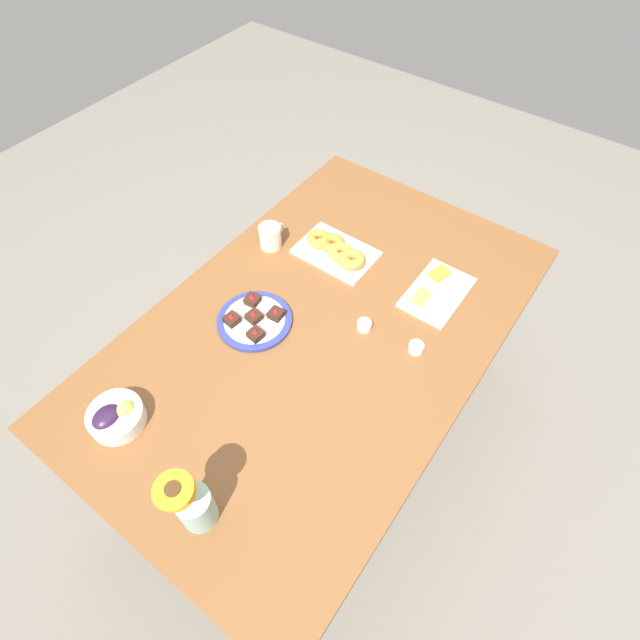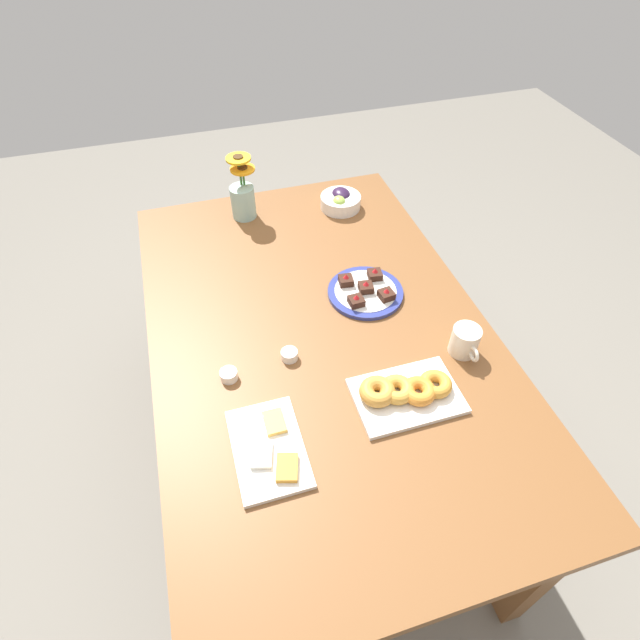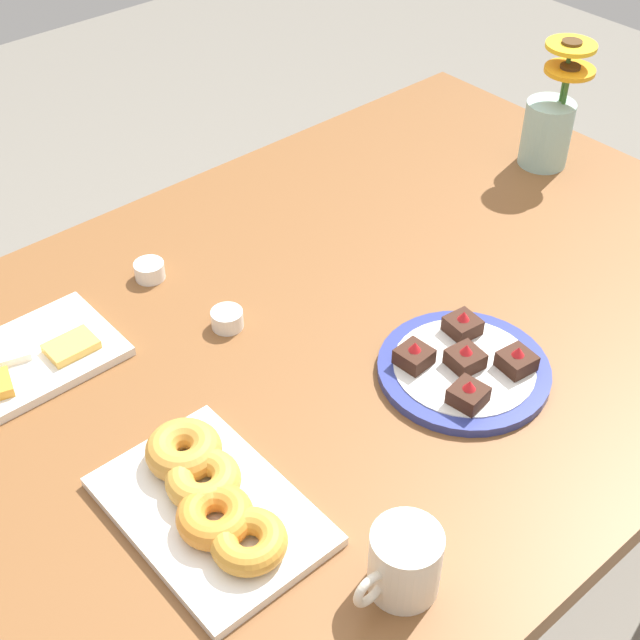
{
  "view_description": "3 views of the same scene",
  "coord_description": "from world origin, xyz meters",
  "px_view_note": "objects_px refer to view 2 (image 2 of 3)",
  "views": [
    {
      "loc": [
        -0.77,
        -0.57,
        2.03
      ],
      "look_at": [
        0.0,
        0.0,
        0.78
      ],
      "focal_mm": 28.0,
      "sensor_mm": 36.0,
      "label": 1
    },
    {
      "loc": [
        0.98,
        -0.29,
        1.84
      ],
      "look_at": [
        0.0,
        0.0,
        0.78
      ],
      "focal_mm": 28.0,
      "sensor_mm": 36.0,
      "label": 2
    },
    {
      "loc": [
        0.64,
        0.73,
        1.61
      ],
      "look_at": [
        0.0,
        0.0,
        0.78
      ],
      "focal_mm": 50.0,
      "sensor_mm": 36.0,
      "label": 3
    }
  ],
  "objects_px": {
    "coffee_mug": "(465,341)",
    "jam_cup_berry": "(229,375)",
    "croissant_platter": "(405,392)",
    "dining_table": "(320,348)",
    "jam_cup_honey": "(289,355)",
    "grape_bowl": "(341,201)",
    "cheese_platter": "(270,448)",
    "dessert_plate": "(365,291)",
    "flower_vase": "(243,197)"
  },
  "relations": [
    {
      "from": "coffee_mug",
      "to": "jam_cup_berry",
      "type": "bearing_deg",
      "value": -98.26
    },
    {
      "from": "croissant_platter",
      "to": "jam_cup_berry",
      "type": "xyz_separation_m",
      "value": [
        -0.2,
        -0.44,
        -0.01
      ]
    },
    {
      "from": "dining_table",
      "to": "jam_cup_honey",
      "type": "height_order",
      "value": "jam_cup_honey"
    },
    {
      "from": "grape_bowl",
      "to": "jam_cup_honey",
      "type": "relative_size",
      "value": 3.24
    },
    {
      "from": "cheese_platter",
      "to": "dessert_plate",
      "type": "height_order",
      "value": "dessert_plate"
    },
    {
      "from": "grape_bowl",
      "to": "flower_vase",
      "type": "relative_size",
      "value": 0.66
    },
    {
      "from": "grape_bowl",
      "to": "jam_cup_honey",
      "type": "bearing_deg",
      "value": -28.98
    },
    {
      "from": "coffee_mug",
      "to": "flower_vase",
      "type": "bearing_deg",
      "value": -150.97
    },
    {
      "from": "dining_table",
      "to": "flower_vase",
      "type": "height_order",
      "value": "flower_vase"
    },
    {
      "from": "cheese_platter",
      "to": "croissant_platter",
      "type": "height_order",
      "value": "croissant_platter"
    },
    {
      "from": "cheese_platter",
      "to": "jam_cup_berry",
      "type": "height_order",
      "value": "same"
    },
    {
      "from": "dining_table",
      "to": "jam_cup_honey",
      "type": "relative_size",
      "value": 33.33
    },
    {
      "from": "jam_cup_honey",
      "to": "jam_cup_berry",
      "type": "bearing_deg",
      "value": -82.89
    },
    {
      "from": "coffee_mug",
      "to": "cheese_platter",
      "type": "xyz_separation_m",
      "value": [
        0.15,
        -0.6,
        -0.04
      ]
    },
    {
      "from": "grape_bowl",
      "to": "croissant_platter",
      "type": "height_order",
      "value": "grape_bowl"
    },
    {
      "from": "coffee_mug",
      "to": "cheese_platter",
      "type": "relative_size",
      "value": 0.44
    },
    {
      "from": "croissant_platter",
      "to": "jam_cup_honey",
      "type": "relative_size",
      "value": 5.83
    },
    {
      "from": "dessert_plate",
      "to": "flower_vase",
      "type": "xyz_separation_m",
      "value": [
        -0.55,
        -0.29,
        0.07
      ]
    },
    {
      "from": "coffee_mug",
      "to": "grape_bowl",
      "type": "bearing_deg",
      "value": -172.55
    },
    {
      "from": "cheese_platter",
      "to": "dessert_plate",
      "type": "bearing_deg",
      "value": 137.65
    },
    {
      "from": "coffee_mug",
      "to": "dessert_plate",
      "type": "distance_m",
      "value": 0.36
    },
    {
      "from": "grape_bowl",
      "to": "croissant_platter",
      "type": "distance_m",
      "value": 0.91
    },
    {
      "from": "croissant_platter",
      "to": "flower_vase",
      "type": "height_order",
      "value": "flower_vase"
    },
    {
      "from": "coffee_mug",
      "to": "flower_vase",
      "type": "height_order",
      "value": "flower_vase"
    },
    {
      "from": "cheese_platter",
      "to": "croissant_platter",
      "type": "xyz_separation_m",
      "value": [
        -0.05,
        0.38,
        0.01
      ]
    },
    {
      "from": "jam_cup_berry",
      "to": "flower_vase",
      "type": "xyz_separation_m",
      "value": [
        -0.76,
        0.19,
        0.07
      ]
    },
    {
      "from": "jam_cup_honey",
      "to": "flower_vase",
      "type": "xyz_separation_m",
      "value": [
        -0.73,
        0.01,
        0.07
      ]
    },
    {
      "from": "dining_table",
      "to": "jam_cup_honey",
      "type": "distance_m",
      "value": 0.17
    },
    {
      "from": "dining_table",
      "to": "jam_cup_berry",
      "type": "bearing_deg",
      "value": -70.31
    },
    {
      "from": "jam_cup_berry",
      "to": "dessert_plate",
      "type": "xyz_separation_m",
      "value": [
        -0.21,
        0.48,
        -0.0
      ]
    },
    {
      "from": "croissant_platter",
      "to": "dessert_plate",
      "type": "bearing_deg",
      "value": 174.5
    },
    {
      "from": "dining_table",
      "to": "croissant_platter",
      "type": "xyz_separation_m",
      "value": [
        0.3,
        0.15,
        0.11
      ]
    },
    {
      "from": "dining_table",
      "to": "grape_bowl",
      "type": "relative_size",
      "value": 10.3
    },
    {
      "from": "coffee_mug",
      "to": "jam_cup_honey",
      "type": "xyz_separation_m",
      "value": [
        -0.12,
        -0.48,
        -0.03
      ]
    },
    {
      "from": "coffee_mug",
      "to": "grape_bowl",
      "type": "height_order",
      "value": "coffee_mug"
    },
    {
      "from": "coffee_mug",
      "to": "croissant_platter",
      "type": "bearing_deg",
      "value": -65.87
    },
    {
      "from": "cheese_platter",
      "to": "flower_vase",
      "type": "bearing_deg",
      "value": 172.67
    },
    {
      "from": "cheese_platter",
      "to": "croissant_platter",
      "type": "relative_size",
      "value": 0.93
    },
    {
      "from": "jam_cup_berry",
      "to": "grape_bowl",
      "type": "bearing_deg",
      "value": 141.8
    },
    {
      "from": "dessert_plate",
      "to": "croissant_platter",
      "type": "bearing_deg",
      "value": -5.5
    },
    {
      "from": "cheese_platter",
      "to": "grape_bowl",
      "type": "bearing_deg",
      "value": 152.46
    },
    {
      "from": "jam_cup_honey",
      "to": "jam_cup_berry",
      "type": "relative_size",
      "value": 1.0
    },
    {
      "from": "cheese_platter",
      "to": "jam_cup_berry",
      "type": "bearing_deg",
      "value": -166.77
    },
    {
      "from": "dining_table",
      "to": "cheese_platter",
      "type": "xyz_separation_m",
      "value": [
        0.35,
        -0.23,
        0.09
      ]
    },
    {
      "from": "grape_bowl",
      "to": "croissant_platter",
      "type": "xyz_separation_m",
      "value": [
        0.9,
        -0.12,
        -0.01
      ]
    },
    {
      "from": "croissant_platter",
      "to": "jam_cup_berry",
      "type": "relative_size",
      "value": 5.83
    },
    {
      "from": "dining_table",
      "to": "coffee_mug",
      "type": "distance_m",
      "value": 0.44
    },
    {
      "from": "croissant_platter",
      "to": "jam_cup_honey",
      "type": "bearing_deg",
      "value": -129.92
    },
    {
      "from": "croissant_platter",
      "to": "coffee_mug",
      "type": "bearing_deg",
      "value": 114.13
    },
    {
      "from": "dining_table",
      "to": "jam_cup_berry",
      "type": "xyz_separation_m",
      "value": [
        0.1,
        -0.29,
        0.1
      ]
    }
  ]
}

